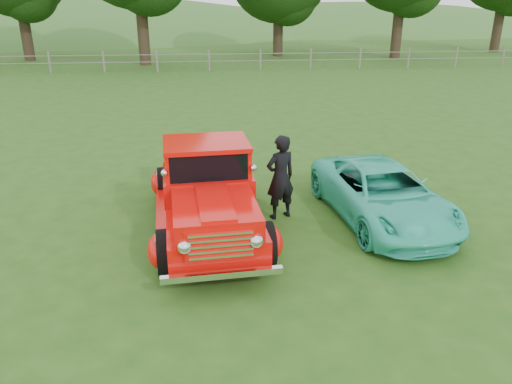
{
  "coord_description": "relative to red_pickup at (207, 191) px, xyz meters",
  "views": [
    {
      "loc": [
        -0.16,
        -7.88,
        4.26
      ],
      "look_at": [
        0.73,
        1.2,
        0.61
      ],
      "focal_mm": 35.0,
      "sensor_mm": 36.0,
      "label": 1
    }
  ],
  "objects": [
    {
      "name": "red_pickup",
      "position": [
        0.0,
        0.0,
        0.0
      ],
      "size": [
        2.51,
        5.1,
        1.78
      ],
      "rotation": [
        0.0,
        0.0,
        0.08
      ],
      "color": "black",
      "rests_on": "ground"
    },
    {
      "name": "man",
      "position": [
        1.45,
        0.42,
        0.07
      ],
      "size": [
        0.74,
        0.63,
        1.72
      ],
      "primitive_type": "imported",
      "rotation": [
        0.0,
        0.0,
        3.54
      ],
      "color": "black",
      "rests_on": "ground"
    },
    {
      "name": "distant_hills",
      "position": [
        -3.86,
        58.59,
        -5.34
      ],
      "size": [
        116.0,
        60.0,
        18.0
      ],
      "color": "#2E5920",
      "rests_on": "ground"
    },
    {
      "name": "teal_sedan",
      "position": [
        3.46,
        0.11,
        -0.24
      ],
      "size": [
        2.33,
        4.19,
        1.11
      ],
      "primitive_type": "imported",
      "rotation": [
        0.0,
        0.0,
        0.13
      ],
      "color": "#33CDAA",
      "rests_on": "ground"
    },
    {
      "name": "fence_line",
      "position": [
        0.23,
        21.12,
        -0.19
      ],
      "size": [
        48.0,
        0.12,
        1.2
      ],
      "color": "#6A655A",
      "rests_on": "ground"
    },
    {
      "name": "ground",
      "position": [
        0.23,
        -0.88,
        -0.8
      ],
      "size": [
        140.0,
        140.0,
        0.0
      ],
      "primitive_type": "plane",
      "color": "#234B14",
      "rests_on": "ground"
    }
  ]
}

